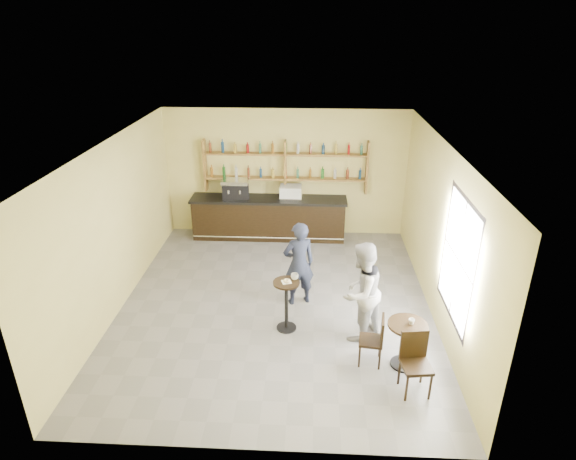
{
  "coord_description": "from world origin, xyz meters",
  "views": [
    {
      "loc": [
        0.66,
        -8.05,
        5.23
      ],
      "look_at": [
        0.2,
        0.8,
        1.25
      ],
      "focal_mm": 30.0,
      "sensor_mm": 36.0,
      "label": 1
    }
  ],
  "objects_px": {
    "espresso_machine": "(236,189)",
    "patron_second": "(361,292)",
    "bar_counter": "(269,218)",
    "cafe_table": "(405,345)",
    "pedestal_table": "(286,306)",
    "pastry_case": "(291,192)",
    "chair_south": "(416,366)",
    "chair_west": "(371,340)",
    "man_main": "(299,264)"
  },
  "relations": [
    {
      "from": "espresso_machine",
      "to": "bar_counter",
      "type": "bearing_deg",
      "value": -8.1
    },
    {
      "from": "espresso_machine",
      "to": "man_main",
      "type": "height_order",
      "value": "man_main"
    },
    {
      "from": "bar_counter",
      "to": "patron_second",
      "type": "xyz_separation_m",
      "value": [
        1.95,
        -4.09,
        0.38
      ]
    },
    {
      "from": "pastry_case",
      "to": "man_main",
      "type": "bearing_deg",
      "value": -80.18
    },
    {
      "from": "espresso_machine",
      "to": "patron_second",
      "type": "xyz_separation_m",
      "value": [
        2.76,
        -4.09,
        -0.39
      ]
    },
    {
      "from": "bar_counter",
      "to": "espresso_machine",
      "type": "xyz_separation_m",
      "value": [
        -0.82,
        0.0,
        0.76
      ]
    },
    {
      "from": "bar_counter",
      "to": "man_main",
      "type": "distance_m",
      "value": 3.18
    },
    {
      "from": "pedestal_table",
      "to": "chair_west",
      "type": "distance_m",
      "value": 1.65
    },
    {
      "from": "man_main",
      "to": "patron_second",
      "type": "distance_m",
      "value": 1.51
    },
    {
      "from": "man_main",
      "to": "chair_west",
      "type": "xyz_separation_m",
      "value": [
        1.22,
        -1.75,
        -0.42
      ]
    },
    {
      "from": "pedestal_table",
      "to": "man_main",
      "type": "xyz_separation_m",
      "value": [
        0.19,
        0.89,
        0.37
      ]
    },
    {
      "from": "pastry_case",
      "to": "patron_second",
      "type": "height_order",
      "value": "patron_second"
    },
    {
      "from": "pastry_case",
      "to": "cafe_table",
      "type": "height_order",
      "value": "pastry_case"
    },
    {
      "from": "chair_west",
      "to": "patron_second",
      "type": "relative_size",
      "value": 0.48
    },
    {
      "from": "pedestal_table",
      "to": "espresso_machine",
      "type": "bearing_deg",
      "value": 110.56
    },
    {
      "from": "chair_south",
      "to": "patron_second",
      "type": "relative_size",
      "value": 0.54
    },
    {
      "from": "chair_west",
      "to": "pedestal_table",
      "type": "bearing_deg",
      "value": -113.97
    },
    {
      "from": "man_main",
      "to": "chair_south",
      "type": "distance_m",
      "value": 3.03
    },
    {
      "from": "chair_west",
      "to": "chair_south",
      "type": "bearing_deg",
      "value": 49.94
    },
    {
      "from": "bar_counter",
      "to": "chair_south",
      "type": "bearing_deg",
      "value": -63.87
    },
    {
      "from": "pastry_case",
      "to": "chair_west",
      "type": "distance_m",
      "value": 5.09
    },
    {
      "from": "pedestal_table",
      "to": "chair_west",
      "type": "relative_size",
      "value": 1.12
    },
    {
      "from": "pastry_case",
      "to": "man_main",
      "type": "relative_size",
      "value": 0.32
    },
    {
      "from": "chair_west",
      "to": "cafe_table",
      "type": "bearing_deg",
      "value": 92.03
    },
    {
      "from": "pastry_case",
      "to": "pedestal_table",
      "type": "xyz_separation_m",
      "value": [
        0.11,
        -3.94,
        -0.73
      ]
    },
    {
      "from": "chair_west",
      "to": "chair_south",
      "type": "xyz_separation_m",
      "value": [
        0.6,
        -0.65,
        0.05
      ]
    },
    {
      "from": "bar_counter",
      "to": "pastry_case",
      "type": "height_order",
      "value": "pastry_case"
    },
    {
      "from": "bar_counter",
      "to": "cafe_table",
      "type": "height_order",
      "value": "bar_counter"
    },
    {
      "from": "bar_counter",
      "to": "chair_west",
      "type": "bearing_deg",
      "value": -66.64
    },
    {
      "from": "pedestal_table",
      "to": "man_main",
      "type": "bearing_deg",
      "value": 78.17
    },
    {
      "from": "bar_counter",
      "to": "pedestal_table",
      "type": "relative_size",
      "value": 4.0
    },
    {
      "from": "pedestal_table",
      "to": "chair_south",
      "type": "height_order",
      "value": "chair_south"
    },
    {
      "from": "pedestal_table",
      "to": "patron_second",
      "type": "xyz_separation_m",
      "value": [
        1.28,
        -0.14,
        0.42
      ]
    },
    {
      "from": "bar_counter",
      "to": "patron_second",
      "type": "relative_size",
      "value": 2.16
    },
    {
      "from": "man_main",
      "to": "chair_west",
      "type": "relative_size",
      "value": 1.98
    },
    {
      "from": "cafe_table",
      "to": "chair_west",
      "type": "relative_size",
      "value": 0.92
    },
    {
      "from": "man_main",
      "to": "cafe_table",
      "type": "xyz_separation_m",
      "value": [
        1.77,
        -1.8,
        -0.46
      ]
    },
    {
      "from": "espresso_machine",
      "to": "man_main",
      "type": "distance_m",
      "value": 3.5
    },
    {
      "from": "man_main",
      "to": "chair_west",
      "type": "distance_m",
      "value": 2.17
    },
    {
      "from": "pastry_case",
      "to": "pedestal_table",
      "type": "bearing_deg",
      "value": -84.16
    },
    {
      "from": "chair_south",
      "to": "pedestal_table",
      "type": "bearing_deg",
      "value": 135.11
    },
    {
      "from": "cafe_table",
      "to": "chair_west",
      "type": "height_order",
      "value": "chair_west"
    },
    {
      "from": "pedestal_table",
      "to": "man_main",
      "type": "height_order",
      "value": "man_main"
    },
    {
      "from": "espresso_machine",
      "to": "chair_south",
      "type": "xyz_separation_m",
      "value": [
        3.49,
        -5.45,
        -0.8
      ]
    },
    {
      "from": "espresso_machine",
      "to": "pedestal_table",
      "type": "xyz_separation_m",
      "value": [
        1.48,
        -3.94,
        -0.8
      ]
    },
    {
      "from": "man_main",
      "to": "chair_south",
      "type": "relative_size",
      "value": 1.76
    },
    {
      "from": "chair_west",
      "to": "chair_south",
      "type": "relative_size",
      "value": 0.89
    },
    {
      "from": "pedestal_table",
      "to": "chair_south",
      "type": "distance_m",
      "value": 2.51
    },
    {
      "from": "man_main",
      "to": "patron_second",
      "type": "xyz_separation_m",
      "value": [
        1.1,
        -1.04,
        0.04
      ]
    },
    {
      "from": "man_main",
      "to": "cafe_table",
      "type": "distance_m",
      "value": 2.57
    }
  ]
}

